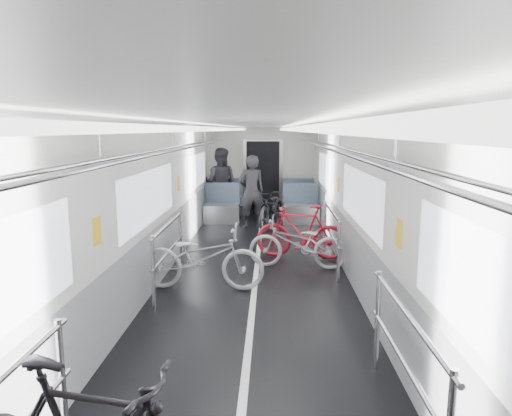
{
  "coord_description": "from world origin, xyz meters",
  "views": [
    {
      "loc": [
        0.23,
        -6.32,
        2.33
      ],
      "look_at": [
        0.0,
        0.85,
        1.1
      ],
      "focal_mm": 32.0,
      "sensor_mm": 36.0,
      "label": 1
    }
  ],
  "objects_px": {
    "bike_right_mid": "(298,243)",
    "bike_aisle": "(272,208)",
    "bike_right_far": "(301,232)",
    "bike_left_far": "(202,257)",
    "person_standing": "(251,192)",
    "person_seated": "(220,183)"
  },
  "relations": [
    {
      "from": "bike_left_far",
      "to": "person_standing",
      "type": "distance_m",
      "value": 4.41
    },
    {
      "from": "bike_left_far",
      "to": "bike_aisle",
      "type": "xyz_separation_m",
      "value": [
        1.04,
        4.25,
        0.0
      ]
    },
    {
      "from": "bike_left_far",
      "to": "bike_aisle",
      "type": "height_order",
      "value": "bike_aisle"
    },
    {
      "from": "bike_left_far",
      "to": "bike_right_mid",
      "type": "bearing_deg",
      "value": -51.19
    },
    {
      "from": "bike_right_far",
      "to": "bike_aisle",
      "type": "height_order",
      "value": "bike_right_far"
    },
    {
      "from": "bike_aisle",
      "to": "person_seated",
      "type": "distance_m",
      "value": 2.0
    },
    {
      "from": "person_standing",
      "to": "bike_aisle",
      "type": "bearing_deg",
      "value": 150.35
    },
    {
      "from": "bike_right_far",
      "to": "bike_aisle",
      "type": "bearing_deg",
      "value": -159.34
    },
    {
      "from": "bike_left_far",
      "to": "bike_right_mid",
      "type": "height_order",
      "value": "bike_left_far"
    },
    {
      "from": "bike_right_mid",
      "to": "person_seated",
      "type": "relative_size",
      "value": 0.89
    },
    {
      "from": "bike_right_mid",
      "to": "bike_aisle",
      "type": "relative_size",
      "value": 0.9
    },
    {
      "from": "bike_left_far",
      "to": "person_seated",
      "type": "bearing_deg",
      "value": 5.98
    },
    {
      "from": "person_seated",
      "to": "bike_left_far",
      "type": "bearing_deg",
      "value": 101.41
    },
    {
      "from": "person_seated",
      "to": "bike_aisle",
      "type": "bearing_deg",
      "value": 143.0
    },
    {
      "from": "bike_right_far",
      "to": "person_seated",
      "type": "xyz_separation_m",
      "value": [
        -1.91,
        3.96,
        0.43
      ]
    },
    {
      "from": "bike_aisle",
      "to": "person_seated",
      "type": "xyz_separation_m",
      "value": [
        -1.38,
        1.38,
        0.44
      ]
    },
    {
      "from": "bike_left_far",
      "to": "bike_aisle",
      "type": "distance_m",
      "value": 4.38
    },
    {
      "from": "bike_aisle",
      "to": "person_seated",
      "type": "height_order",
      "value": "person_seated"
    },
    {
      "from": "bike_left_far",
      "to": "person_standing",
      "type": "bearing_deg",
      "value": -4.58
    },
    {
      "from": "bike_right_mid",
      "to": "person_seated",
      "type": "xyz_separation_m",
      "value": [
        -1.81,
        4.56,
        0.49
      ]
    },
    {
      "from": "bike_right_far",
      "to": "bike_aisle",
      "type": "distance_m",
      "value": 2.63
    },
    {
      "from": "bike_left_far",
      "to": "person_seated",
      "type": "xyz_separation_m",
      "value": [
        -0.34,
        5.63,
        0.45
      ]
    }
  ]
}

